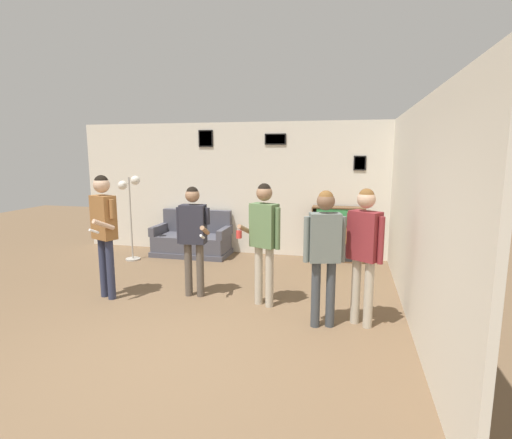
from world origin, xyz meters
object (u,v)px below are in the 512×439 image
Objects in this scene: person_watcher_holding_cup at (264,231)px; person_player_foreground_center at (193,230)px; person_spectator_near_bookshelf at (325,245)px; couch at (193,240)px; person_player_foreground_left at (104,223)px; person_spectator_far_right at (364,243)px; bookshelf at (338,234)px; floor_lamp at (130,198)px.

person_player_foreground_center is at bearing 173.43° from person_watcher_holding_cup.
person_watcher_holding_cup is 0.98m from person_spectator_near_bookshelf.
couch is 0.87× the size of person_player_foreground_left.
person_spectator_far_right reaches higher than person_spectator_near_bookshelf.
person_player_foreground_center is at bearing -128.77° from bookshelf.
person_watcher_holding_cup is (2.28, 0.24, -0.07)m from person_player_foreground_left.
person_spectator_near_bookshelf is at bearing -91.32° from bookshelf.
floor_lamp is (-3.93, -0.87, 0.69)m from bookshelf.
person_spectator_near_bookshelf is at bearing -4.87° from person_player_foreground_left.
couch is 2.96m from bookshelf.
person_spectator_near_bookshelf is (3.12, -0.27, -0.09)m from person_player_foreground_left.
person_watcher_holding_cup reaches higher than person_player_foreground_center.
floor_lamp is 3.48m from person_watcher_holding_cup.
bookshelf reaches higher than couch.
person_spectator_near_bookshelf reaches higher than person_player_foreground_center.
bookshelf is 0.60× the size of person_player_foreground_left.
floor_lamp is 2.10m from person_player_foreground_left.
person_player_foreground_left is 1.06× the size of person_spectator_far_right.
floor_lamp reaches higher than bookshelf.
person_player_foreground_center is (1.20, 0.36, -0.12)m from person_player_foreground_left.
person_player_foreground_left is 3.58m from person_spectator_far_right.
person_spectator_near_bookshelf is at bearing -18.15° from person_player_foreground_center.
person_watcher_holding_cup is at bearing -6.57° from person_player_foreground_center.
person_player_foreground_center is 0.97× the size of person_spectator_near_bookshelf.
person_spectator_far_right is at bearing 17.87° from person_spectator_near_bookshelf.
person_watcher_holding_cup is at bearing 164.71° from person_spectator_far_right.
bookshelf is 0.66× the size of person_player_foreground_center.
person_player_foreground_left is (-3.19, -2.83, 0.58)m from bookshelf.
floor_lamp reaches higher than person_player_foreground_center.
bookshelf is 4.09m from floor_lamp.
couch is 4.14m from person_spectator_near_bookshelf.
couch is at bearing 84.64° from person_player_foreground_left.
floor_lamp is 0.99× the size of person_spectator_far_right.
floor_lamp is at bearing 154.33° from person_spectator_far_right.
person_watcher_holding_cup is (3.02, -1.72, -0.18)m from floor_lamp.
bookshelf is 2.80m from person_watcher_holding_cup.
bookshelf is 0.64× the size of floor_lamp.
person_spectator_far_right reaches higher than couch.
person_player_foreground_center reaches higher than bookshelf.
person_spectator_near_bookshelf is at bearing -30.91° from person_watcher_holding_cup.
floor_lamp is 1.00× the size of person_spectator_near_bookshelf.
couch is at bearing 34.30° from floor_lamp.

